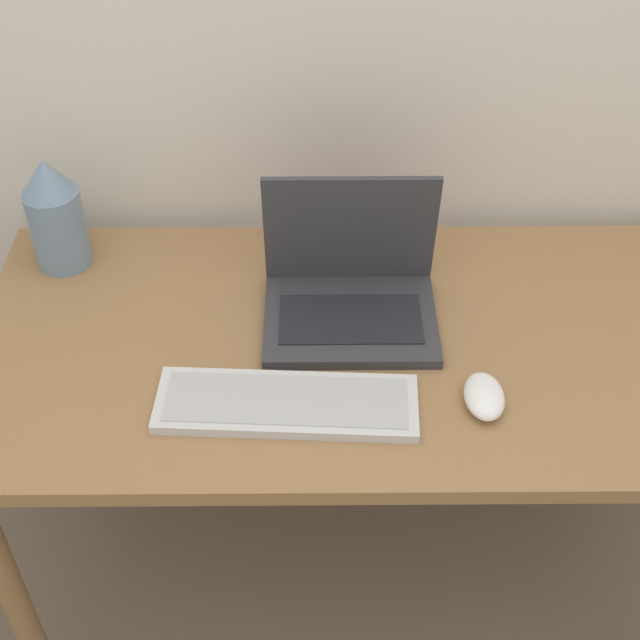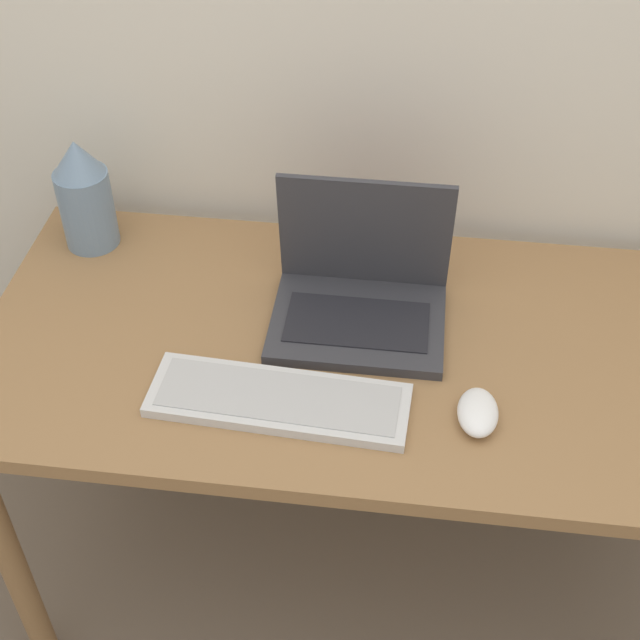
% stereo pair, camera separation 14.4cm
% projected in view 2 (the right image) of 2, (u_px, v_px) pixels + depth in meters
% --- Properties ---
extents(desk, '(1.36, 0.66, 0.72)m').
position_uv_depth(desk, '(364.00, 378.00, 1.61)').
color(desk, olive).
rests_on(desk, ground_plane).
extents(laptop, '(0.31, 0.24, 0.25)m').
position_uv_depth(laptop, '(360.00, 291.00, 1.57)').
color(laptop, '#333338').
rests_on(laptop, desk).
extents(keyboard, '(0.43, 0.16, 0.02)m').
position_uv_depth(keyboard, '(279.00, 400.00, 1.44)').
color(keyboard, silver).
rests_on(keyboard, desk).
extents(mouse, '(0.07, 0.10, 0.04)m').
position_uv_depth(mouse, '(478.00, 412.00, 1.41)').
color(mouse, white).
rests_on(mouse, desk).
extents(vase, '(0.10, 0.10, 0.23)m').
position_uv_depth(vase, '(84.00, 195.00, 1.70)').
color(vase, slate).
rests_on(vase, desk).
extents(mp3_player, '(0.04, 0.05, 0.01)m').
position_uv_depth(mp3_player, '(289.00, 353.00, 1.53)').
color(mp3_player, red).
rests_on(mp3_player, desk).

